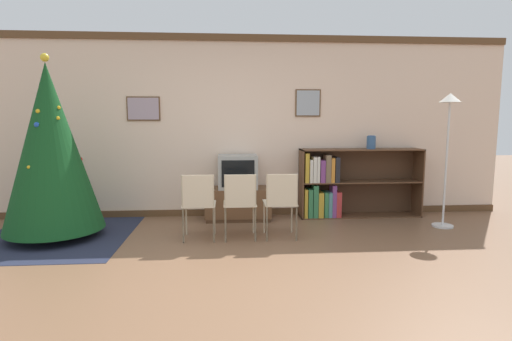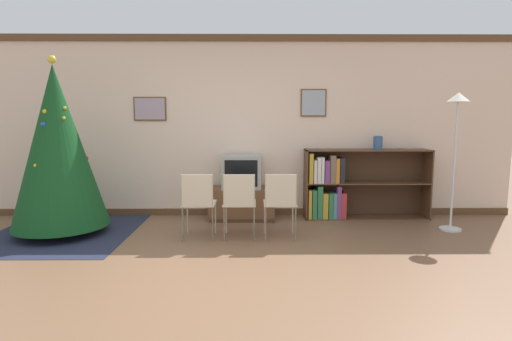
{
  "view_description": "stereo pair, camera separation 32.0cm",
  "coord_description": "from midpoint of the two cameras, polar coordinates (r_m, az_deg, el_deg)",
  "views": [
    {
      "loc": [
        -0.02,
        -3.51,
        1.47
      ],
      "look_at": [
        0.34,
        1.38,
        0.84
      ],
      "focal_mm": 28.0,
      "sensor_mm": 36.0,
      "label": 1
    },
    {
      "loc": [
        0.3,
        -3.52,
        1.47
      ],
      "look_at": [
        0.34,
        1.38,
        0.84
      ],
      "focal_mm": 28.0,
      "sensor_mm": 36.0,
      "label": 2
    }
  ],
  "objects": [
    {
      "name": "standing_lamp",
      "position": [
        5.86,
        28.18,
        5.7
      ],
      "size": [
        0.28,
        0.28,
        1.81
      ],
      "color": "silver",
      "rests_on": "ground_plane"
    },
    {
      "name": "bookshelf",
      "position": [
        6.1,
        13.78,
        -2.22
      ],
      "size": [
        1.83,
        0.36,
        1.03
      ],
      "color": "brown",
      "rests_on": "ground_plane"
    },
    {
      "name": "christmas_tree",
      "position": [
        5.53,
        -25.06,
        3.05
      ],
      "size": [
        1.17,
        1.17,
        2.23
      ],
      "color": "maroon",
      "rests_on": "area_rug"
    },
    {
      "name": "tv_console",
      "position": [
        5.9,
        -0.5,
        -4.71
      ],
      "size": [
        0.95,
        0.47,
        0.47
      ],
      "color": "#4C311E",
      "rests_on": "ground_plane"
    },
    {
      "name": "area_rug",
      "position": [
        5.71,
        -24.44,
        -8.18
      ],
      "size": [
        1.78,
        1.97,
        0.01
      ],
      "color": "#23283D",
      "rests_on": "ground_plane"
    },
    {
      "name": "folding_chair_left",
      "position": [
        4.89,
        -6.39,
        -4.45
      ],
      "size": [
        0.4,
        0.4,
        0.82
      ],
      "color": "beige",
      "rests_on": "ground_plane"
    },
    {
      "name": "folding_chair_center",
      "position": [
        4.86,
        -0.51,
        -4.47
      ],
      "size": [
        0.4,
        0.4,
        0.82
      ],
      "color": "beige",
      "rests_on": "ground_plane"
    },
    {
      "name": "vase",
      "position": [
        6.17,
        18.45,
        3.82
      ],
      "size": [
        0.13,
        0.13,
        0.2
      ],
      "color": "#335684",
      "rests_on": "bookshelf"
    },
    {
      "name": "television",
      "position": [
        5.81,
        -0.51,
        -0.14
      ],
      "size": [
        0.56,
        0.46,
        0.48
      ],
      "color": "#9E9E99",
      "rests_on": "tv_console"
    },
    {
      "name": "folding_chair_right",
      "position": [
        4.89,
        5.37,
        -4.44
      ],
      "size": [
        0.4,
        0.4,
        0.82
      ],
      "color": "beige",
      "rests_on": "ground_plane"
    },
    {
      "name": "ground_plane",
      "position": [
        3.81,
        -2.59,
        -15.3
      ],
      "size": [
        24.0,
        24.0,
        0.0
      ],
      "primitive_type": "plane",
      "color": "brown"
    },
    {
      "name": "wall_back",
      "position": [
        6.07,
        -1.79,
        6.24
      ],
      "size": [
        8.51,
        0.11,
        2.7
      ],
      "color": "beige",
      "rests_on": "ground_plane"
    }
  ]
}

